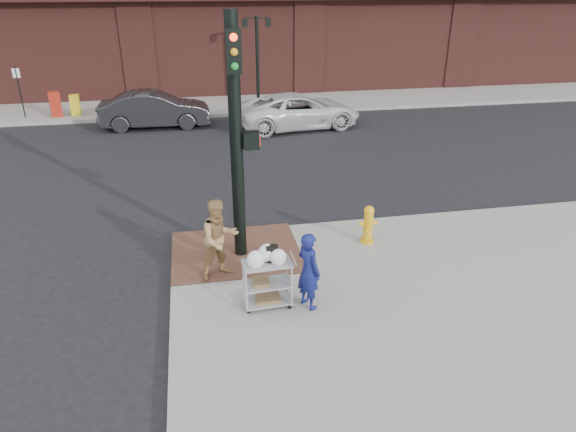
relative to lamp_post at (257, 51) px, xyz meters
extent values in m
plane|color=black|center=(-2.00, -16.00, -2.62)|extent=(220.00, 220.00, 0.00)
cube|color=gray|center=(10.50, 16.00, -2.54)|extent=(65.00, 36.00, 0.15)
cube|color=brown|center=(-2.60, -15.10, -2.46)|extent=(2.80, 2.40, 0.01)
cylinder|color=black|center=(0.00, 0.00, -0.47)|extent=(0.16, 0.16, 4.00)
cube|color=black|center=(0.00, 0.00, 1.43)|extent=(1.20, 0.06, 0.06)
cube|color=black|center=(-0.55, 0.00, 1.23)|extent=(0.22, 0.22, 0.35)
cube|color=black|center=(0.55, 0.00, 1.23)|extent=(0.22, 0.22, 0.35)
cylinder|color=black|center=(-10.50, -1.00, -1.37)|extent=(0.05, 0.05, 2.20)
cylinder|color=black|center=(-2.50, -15.20, 0.03)|extent=(0.26, 0.26, 5.00)
cube|color=black|center=(-2.20, -15.20, 0.08)|extent=(0.32, 0.28, 0.34)
cube|color=#FF260C|center=(-2.04, -15.20, 0.08)|extent=(0.02, 0.18, 0.22)
cube|color=black|center=(-2.50, -15.48, 1.83)|extent=(0.28, 0.18, 0.80)
imported|color=navy|center=(-1.50, -17.43, -1.73)|extent=(0.56, 0.64, 1.48)
imported|color=#A17B4C|center=(-2.98, -16.05, -1.64)|extent=(0.98, 0.88, 1.66)
imported|color=black|center=(-4.79, -3.25, -1.88)|extent=(4.52, 1.63, 1.48)
imported|color=silver|center=(1.08, -4.47, -1.91)|extent=(5.37, 2.98, 1.42)
cube|color=gray|center=(-2.23, -17.28, -1.59)|extent=(0.90, 0.54, 0.03)
cube|color=gray|center=(-2.23, -17.28, -2.00)|extent=(0.90, 0.54, 0.03)
cube|color=gray|center=(-2.23, -17.28, -2.36)|extent=(0.90, 0.54, 0.03)
cube|color=black|center=(-2.13, -17.23, -1.43)|extent=(0.21, 0.14, 0.31)
cube|color=brown|center=(-2.34, -17.28, -1.95)|extent=(0.29, 0.33, 0.08)
cube|color=brown|center=(-2.23, -17.28, -2.31)|extent=(0.45, 0.35, 0.07)
cylinder|color=gold|center=(0.40, -15.22, -2.43)|extent=(0.30, 0.30, 0.09)
cylinder|color=gold|center=(0.40, -15.22, -2.04)|extent=(0.21, 0.21, 0.66)
sphere|color=gold|center=(0.40, -15.22, -1.68)|extent=(0.23, 0.23, 0.23)
cylinder|color=gold|center=(0.40, -15.22, -1.99)|extent=(0.43, 0.10, 0.10)
cube|color=#A12312|center=(-9.14, -1.14, -1.92)|extent=(0.56, 0.53, 1.09)
cube|color=gold|center=(-8.33, -1.06, -2.01)|extent=(0.40, 0.36, 0.92)
camera|label=1|loc=(-3.36, -25.14, 2.98)|focal=32.00mm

